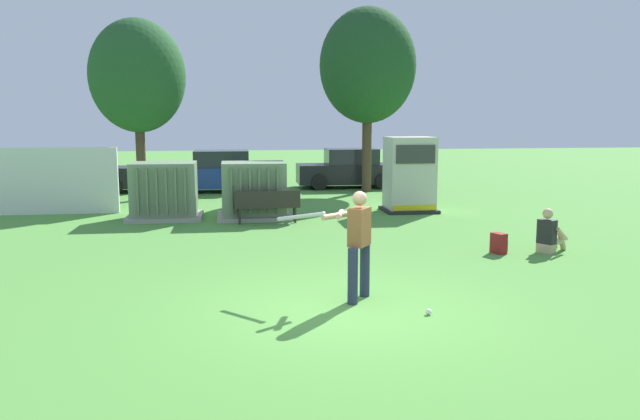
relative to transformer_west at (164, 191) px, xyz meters
name	(u,v)px	position (x,y,z in m)	size (l,w,h in m)	color
ground_plane	(346,309)	(3.56, -9.14, -0.79)	(96.00, 96.00, 0.00)	#51933D
fence_panel	(35,181)	(-3.90, 1.36, 0.21)	(4.80, 0.12, 2.00)	white
transformer_west	(164,191)	(0.00, 0.00, 0.00)	(2.10, 1.70, 1.62)	#9E9B93
transformer_mid_west	(254,191)	(2.53, -0.25, 0.00)	(2.10, 1.70, 1.62)	#9E9B93
generator_enclosure	(409,175)	(7.34, 0.36, 0.35)	(1.60, 1.40, 2.30)	#262626
park_bench	(267,204)	(2.86, -1.21, -0.25)	(1.81, 0.46, 0.92)	#2D2823
batter	(356,239)	(3.81, -8.66, 0.19)	(1.45, 1.15, 1.74)	#282D4C
sports_ball	(429,312)	(4.72, -9.58, -0.74)	(0.09, 0.09, 0.09)	white
seated_spectator	(549,235)	(8.64, -5.80, -0.41)	(0.78, 0.68, 0.96)	tan
backpack	(499,244)	(7.52, -5.77, -0.57)	(0.34, 0.37, 0.44)	maroon
tree_left	(138,76)	(-1.23, 4.44, 3.51)	(3.28, 3.28, 6.27)	#4C3828
tree_center_left	(368,66)	(7.18, 5.68, 4.06)	(3.70, 3.70, 7.07)	#4C3828
parked_car_leftmost	(81,173)	(-3.84, 6.96, -0.04)	(4.28, 2.09, 1.62)	black
parked_car_left_of_center	(219,173)	(1.43, 6.56, -0.04)	(4.21, 1.94, 1.62)	navy
parked_car_right_of_center	(349,169)	(6.77, 7.28, -0.04)	(4.23, 1.97, 1.62)	black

